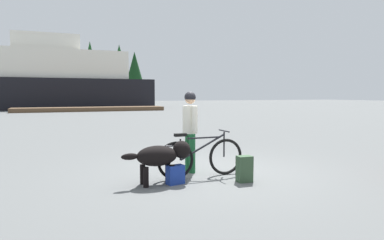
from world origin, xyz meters
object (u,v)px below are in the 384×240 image
(person_cyclist, at_px, (190,124))
(dog, at_px, (161,156))
(ferry_boat, at_px, (21,81))
(handbag_pannier, at_px, (175,175))
(backpack, at_px, (244,169))
(bicycle, at_px, (201,157))

(person_cyclist, bearing_deg, dog, -139.67)
(ferry_boat, bearing_deg, handbag_pannier, -81.58)
(backpack, xyz_separation_m, handbag_pannier, (-1.27, 0.34, -0.07))
(dog, xyz_separation_m, ferry_boat, (-5.29, 37.22, 2.68))
(person_cyclist, bearing_deg, backpack, -61.28)
(bicycle, height_order, ferry_boat, ferry_boat)
(backpack, bearing_deg, handbag_pannier, 164.92)
(backpack, distance_m, handbag_pannier, 1.32)
(person_cyclist, relative_size, ferry_boat, 0.06)
(person_cyclist, relative_size, handbag_pannier, 4.90)
(backpack, relative_size, handbag_pannier, 1.41)
(dog, xyz_separation_m, backpack, (1.51, -0.44, -0.28))
(bicycle, height_order, handbag_pannier, bicycle)
(backpack, bearing_deg, bicycle, 133.37)
(backpack, xyz_separation_m, ferry_boat, (-6.80, 37.67, 2.96))
(bicycle, xyz_separation_m, dog, (-0.89, -0.21, 0.12))
(bicycle, bearing_deg, dog, -166.42)
(handbag_pannier, bearing_deg, bicycle, 25.83)
(ferry_boat, bearing_deg, dog, -81.91)
(person_cyclist, height_order, handbag_pannier, person_cyclist)
(handbag_pannier, bearing_deg, dog, 156.85)
(person_cyclist, height_order, dog, person_cyclist)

